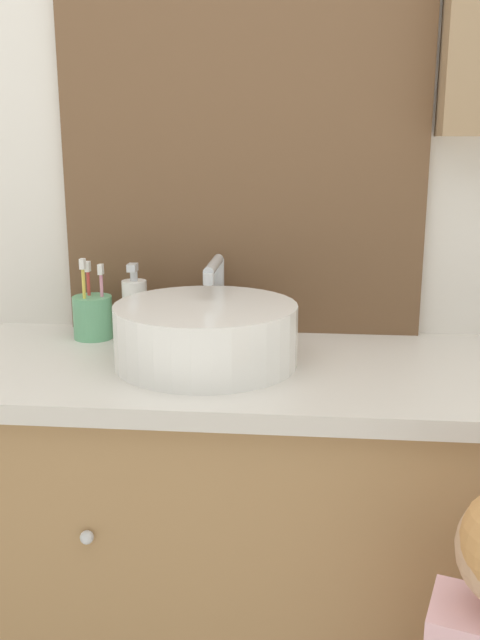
# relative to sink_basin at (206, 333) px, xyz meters

# --- Properties ---
(wall_back) EXTENTS (3.20, 0.18, 2.50)m
(wall_back) POSITION_rel_sink_basin_xyz_m (0.18, 0.28, 0.34)
(wall_back) COLOR silver
(wall_back) RESTS_ON ground_plane
(vanity_counter) EXTENTS (1.49, 0.51, 0.87)m
(vanity_counter) POSITION_rel_sink_basin_xyz_m (0.16, 0.00, -0.49)
(vanity_counter) COLOR #A37A4C
(vanity_counter) RESTS_ON ground_plane
(sink_basin) EXTENTS (0.35, 0.40, 0.18)m
(sink_basin) POSITION_rel_sink_basin_xyz_m (0.00, 0.00, 0.00)
(sink_basin) COLOR white
(sink_basin) RESTS_ON vanity_counter
(toothbrush_holder) EXTENTS (0.08, 0.08, 0.18)m
(toothbrush_holder) POSITION_rel_sink_basin_xyz_m (-0.27, 0.15, -0.01)
(toothbrush_holder) COLOR #66B27F
(toothbrush_holder) RESTS_ON vanity_counter
(soap_dispenser) EXTENTS (0.05, 0.05, 0.17)m
(soap_dispenser) POSITION_rel_sink_basin_xyz_m (-0.18, 0.15, 0.01)
(soap_dispenser) COLOR white
(soap_dispenser) RESTS_ON vanity_counter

